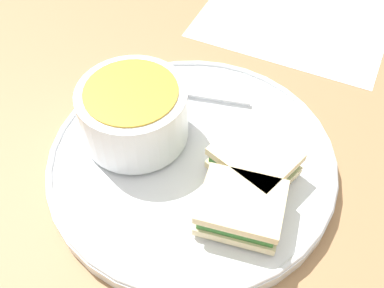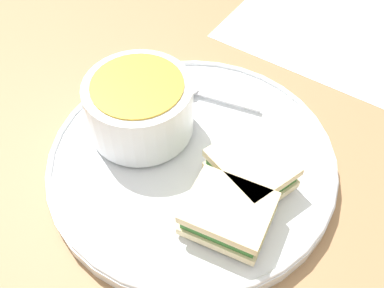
{
  "view_description": "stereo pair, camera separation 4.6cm",
  "coord_description": "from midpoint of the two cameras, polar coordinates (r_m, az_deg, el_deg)",
  "views": [
    {
      "loc": [
        -0.26,
        -0.13,
        0.4
      ],
      "look_at": [
        0.0,
        0.0,
        0.04
      ],
      "focal_mm": 42.0,
      "sensor_mm": 36.0,
      "label": 1
    },
    {
      "loc": [
        -0.24,
        -0.17,
        0.4
      ],
      "look_at": [
        0.0,
        0.0,
        0.04
      ],
      "focal_mm": 42.0,
      "sensor_mm": 36.0,
      "label": 2
    }
  ],
  "objects": [
    {
      "name": "plate",
      "position": [
        0.48,
        2.73,
        -2.25
      ],
      "size": [
        0.31,
        0.31,
        0.02
      ],
      "color": "white",
      "rests_on": "ground_plane"
    },
    {
      "name": "ground_plane",
      "position": [
        0.49,
        2.68,
        -3.03
      ],
      "size": [
        2.4,
        2.4,
        0.0
      ],
      "primitive_type": "plane",
      "color": "#9E754C"
    },
    {
      "name": "sandwich_half_far",
      "position": [
        0.45,
        10.44,
        -3.28
      ],
      "size": [
        0.08,
        0.09,
        0.03
      ],
      "rotation": [
        0.0,
        0.0,
        4.4
      ],
      "color": "beige",
      "rests_on": "plate"
    },
    {
      "name": "soup_bowl",
      "position": [
        0.48,
        -3.85,
        4.7
      ],
      "size": [
        0.11,
        0.11,
        0.06
      ],
      "color": "white",
      "rests_on": "plate"
    },
    {
      "name": "menu_sheet",
      "position": [
        0.7,
        18.8,
        13.89
      ],
      "size": [
        0.24,
        0.27,
        0.0
      ],
      "rotation": [
        0.0,
        0.0,
        0.02
      ],
      "color": "white",
      "rests_on": "ground_plane"
    },
    {
      "name": "spoon",
      "position": [
        0.53,
        2.38,
        6.76
      ],
      "size": [
        0.04,
        0.11,
        0.01
      ],
      "rotation": [
        0.0,
        0.0,
        8.1
      ],
      "color": "silver",
      "rests_on": "plate"
    },
    {
      "name": "sandwich_half_near",
      "position": [
        0.42,
        7.8,
        -8.95
      ],
      "size": [
        0.08,
        0.09,
        0.03
      ],
      "rotation": [
        0.0,
        0.0,
        4.89
      ],
      "color": "beige",
      "rests_on": "plate"
    }
  ]
}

